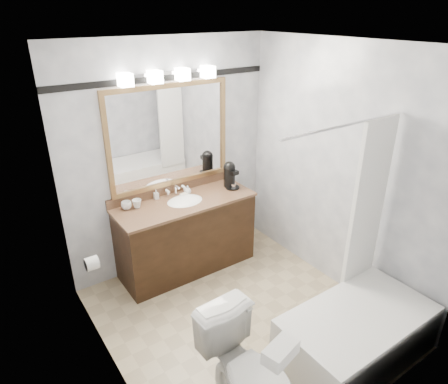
# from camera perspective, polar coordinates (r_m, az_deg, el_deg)

# --- Properties ---
(room) EXTENTS (2.42, 2.62, 2.52)m
(room) POSITION_cam_1_polar(r_m,az_deg,el_deg) (3.36, 2.68, -1.42)
(room) COLOR tan
(room) RESTS_ON ground
(vanity) EXTENTS (1.53, 0.58, 0.97)m
(vanity) POSITION_cam_1_polar(r_m,az_deg,el_deg) (4.49, -5.41, -5.93)
(vanity) COLOR black
(vanity) RESTS_ON ground
(mirror) EXTENTS (1.40, 0.04, 1.10)m
(mirror) POSITION_cam_1_polar(r_m,az_deg,el_deg) (4.28, -7.76, 7.88)
(mirror) COLOR #A07848
(mirror) RESTS_ON room
(vanity_light_bar) EXTENTS (1.02, 0.14, 0.12)m
(vanity_light_bar) POSITION_cam_1_polar(r_m,az_deg,el_deg) (4.10, -7.91, 16.20)
(vanity_light_bar) COLOR silver
(vanity_light_bar) RESTS_ON room
(accent_stripe) EXTENTS (2.40, 0.01, 0.06)m
(accent_stripe) POSITION_cam_1_polar(r_m,az_deg,el_deg) (4.16, -8.32, 15.84)
(accent_stripe) COLOR black
(accent_stripe) RESTS_ON room
(bathtub) EXTENTS (1.30, 0.75, 1.96)m
(bathtub) POSITION_cam_1_polar(r_m,az_deg,el_deg) (3.73, 18.42, -17.80)
(bathtub) COLOR white
(bathtub) RESTS_ON ground
(tp_roll) EXTENTS (0.11, 0.12, 0.12)m
(tp_roll) POSITION_cam_1_polar(r_m,az_deg,el_deg) (3.73, -18.37, -9.64)
(tp_roll) COLOR white
(tp_roll) RESTS_ON room
(toilet) EXTENTS (0.48, 0.81, 0.80)m
(toilet) POSITION_cam_1_polar(r_m,az_deg,el_deg) (3.08, 3.62, -24.37)
(toilet) COLOR white
(toilet) RESTS_ON ground
(tissue_box) EXTENTS (0.26, 0.18, 0.10)m
(tissue_box) POSITION_cam_1_polar(r_m,az_deg,el_deg) (2.61, 8.10, -21.69)
(tissue_box) COLOR white
(tissue_box) RESTS_ON toilet
(coffee_maker) EXTENTS (0.16, 0.20, 0.31)m
(coffee_maker) POSITION_cam_1_polar(r_m,az_deg,el_deg) (4.55, 0.84, 2.56)
(coffee_maker) COLOR black
(coffee_maker) RESTS_ON vanity
(cup_left) EXTENTS (0.11, 0.11, 0.08)m
(cup_left) POSITION_cam_1_polar(r_m,az_deg,el_deg) (4.21, -13.77, -1.87)
(cup_left) COLOR white
(cup_left) RESTS_ON vanity
(cup_right) EXTENTS (0.12, 0.12, 0.09)m
(cup_right) POSITION_cam_1_polar(r_m,az_deg,el_deg) (4.22, -12.34, -1.63)
(cup_right) COLOR white
(cup_right) RESTS_ON vanity
(soap_bottle_a) EXTENTS (0.05, 0.05, 0.11)m
(soap_bottle_a) POSITION_cam_1_polar(r_m,az_deg,el_deg) (4.36, -9.67, -0.34)
(soap_bottle_a) COLOR white
(soap_bottle_a) RESTS_ON vanity
(soap_bottle_b) EXTENTS (0.10, 0.10, 0.10)m
(soap_bottle_b) POSITION_cam_1_polar(r_m,az_deg,el_deg) (4.44, -5.22, 0.34)
(soap_bottle_b) COLOR white
(soap_bottle_b) RESTS_ON vanity
(soap_bar) EXTENTS (0.09, 0.07, 0.03)m
(soap_bar) POSITION_cam_1_polar(r_m,az_deg,el_deg) (4.41, -5.74, -0.36)
(soap_bar) COLOR beige
(soap_bar) RESTS_ON vanity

